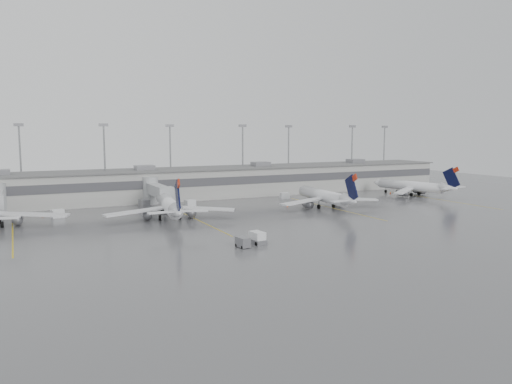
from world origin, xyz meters
name	(u,v)px	position (x,y,z in m)	size (l,w,h in m)	color
ground	(328,232)	(0.00, 0.00, 0.00)	(260.00, 260.00, 0.00)	#4B4B4D
terminal	(214,182)	(-0.01, 57.98, 4.17)	(152.00, 17.00, 9.45)	#A3A39E
light_masts	(207,153)	(0.00, 63.75, 12.03)	(142.40, 8.00, 20.60)	gray
jet_bridge_right	(155,191)	(-20.50, 45.72, 3.87)	(4.00, 17.20, 7.00)	#A1A3A6
stand_markings	(268,213)	(0.00, 24.00, 0.01)	(105.25, 40.00, 0.01)	gold
jet_mid_left	(169,205)	(-22.54, 25.88, 3.08)	(27.01, 30.50, 9.91)	white
jet_mid_right	(325,196)	(15.98, 24.75, 2.93)	(25.88, 29.13, 9.43)	white
jet_far_right	(414,186)	(52.24, 33.20, 2.84)	(24.51, 27.80, 9.13)	white
baggage_tug	(257,239)	(-16.13, -3.20, 0.80)	(2.41, 3.41, 2.06)	white
baggage_cart	(243,242)	(-19.33, -4.40, 0.87)	(1.77, 2.74, 1.66)	slate
gse_uld_a	(58,214)	(-43.71, 38.40, 0.88)	(2.49, 1.66, 1.76)	white
gse_uld_b	(190,203)	(-13.02, 40.88, 0.88)	(2.47, 1.65, 1.75)	white
gse_uld_c	(285,196)	(15.38, 43.88, 0.84)	(2.37, 1.58, 1.68)	white
gse_loader	(144,204)	(-23.54, 44.26, 1.00)	(2.00, 3.21, 2.00)	slate
cone_a	(42,215)	(-46.58, 41.99, 0.31)	(0.39, 0.39, 0.62)	#EC3A04
cone_b	(181,209)	(-16.92, 35.85, 0.33)	(0.41, 0.41, 0.65)	#EC3A04
cone_c	(287,206)	(8.60, 30.31, 0.32)	(0.40, 0.40, 0.64)	#EC3A04
cone_d	(390,193)	(49.38, 39.81, 0.31)	(0.38, 0.38, 0.61)	#EC3A04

